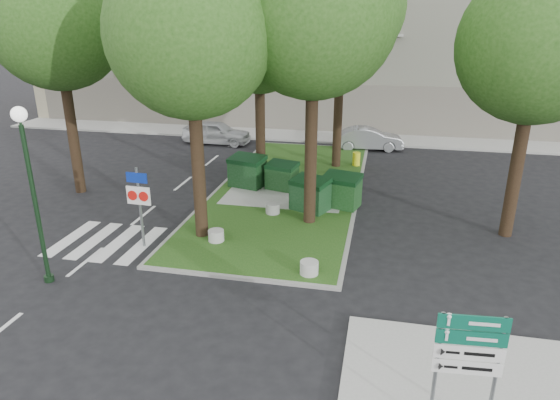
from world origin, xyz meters
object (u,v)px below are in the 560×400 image
(dumpster_b, at_px, (282,176))
(dumpster_d, at_px, (341,191))
(bollard_left, at_px, (216,236))
(bollard_right, at_px, (309,268))
(tree_street_left, at_px, (57,7))
(litter_bin, at_px, (356,159))
(tree_street_right, at_px, (543,29))
(car_white, at_px, (217,132))
(car_silver, at_px, (368,139))
(dumpster_a, at_px, (247,171))
(directional_sign, at_px, (468,355))
(street_lamp, at_px, (30,177))
(tree_median_mid, at_px, (261,25))
(traffic_sign_pole, at_px, (139,197))
(tree_median_near_left, at_px, (193,17))
(bollard_mid, at_px, (273,208))
(dumpster_c, at_px, (310,194))

(dumpster_b, relative_size, dumpster_d, 0.91)
(bollard_left, bearing_deg, bollard_right, -25.03)
(tree_street_left, xyz_separation_m, litter_bin, (11.61, 6.22, -7.19))
(tree_street_right, bearing_deg, bollard_left, -163.53)
(car_white, relative_size, car_silver, 1.04)
(dumpster_a, height_order, directional_sign, directional_sign)
(litter_bin, bearing_deg, car_silver, 83.78)
(dumpster_b, height_order, car_silver, dumpster_b)
(bollard_left, xyz_separation_m, street_lamp, (-4.00, -3.46, 2.93))
(bollard_right, bearing_deg, tree_median_mid, 112.43)
(street_lamp, bearing_deg, traffic_sign_pole, 59.05)
(dumpster_a, xyz_separation_m, street_lamp, (-3.48, -9.30, 2.44))
(bollard_left, bearing_deg, dumpster_b, 79.38)
(tree_median_near_left, height_order, bollard_mid, tree_median_near_left)
(dumpster_d, relative_size, bollard_mid, 3.05)
(tree_median_mid, height_order, car_white, tree_median_mid)
(traffic_sign_pole, xyz_separation_m, car_silver, (6.81, 14.68, -1.14))
(tree_median_mid, distance_m, car_white, 10.12)
(dumpster_c, bearing_deg, bollard_right, -57.54)
(bollard_right, relative_size, directional_sign, 0.23)
(dumpster_b, distance_m, dumpster_d, 3.19)
(tree_median_mid, xyz_separation_m, bollard_right, (3.53, -8.56, -6.66))
(tree_street_left, xyz_separation_m, dumpster_a, (7.05, 1.90, -6.85))
(dumpster_a, bearing_deg, traffic_sign_pole, -90.72)
(dumpster_a, height_order, car_white, dumpster_a)
(tree_median_near_left, height_order, dumpster_d, tree_median_near_left)
(dumpster_d, xyz_separation_m, bollard_right, (-0.38, -5.82, -0.46))
(litter_bin, relative_size, car_silver, 0.17)
(bollard_left, height_order, street_lamp, street_lamp)
(litter_bin, height_order, street_lamp, street_lamp)
(tree_median_near_left, bearing_deg, car_silver, 69.64)
(traffic_sign_pole, bearing_deg, street_lamp, -118.34)
(bollard_left, height_order, bollard_mid, bollard_mid)
(tree_median_near_left, height_order, litter_bin, tree_median_near_left)
(street_lamp, xyz_separation_m, traffic_sign_pole, (1.66, 2.77, -1.45))
(dumpster_b, distance_m, dumpster_c, 2.74)
(dumpster_a, height_order, dumpster_d, dumpster_a)
(traffic_sign_pole, xyz_separation_m, car_white, (-2.22, 14.16, -1.09))
(tree_median_near_left, bearing_deg, directional_sign, -43.57)
(tree_street_right, distance_m, dumpster_c, 9.58)
(tree_median_near_left, bearing_deg, dumpster_c, 43.85)
(dumpster_d, relative_size, traffic_sign_pole, 0.60)
(tree_street_left, relative_size, tree_street_right, 1.09)
(dumpster_c, distance_m, bollard_mid, 1.58)
(dumpster_d, xyz_separation_m, litter_bin, (0.20, 5.96, -0.31))
(dumpster_c, bearing_deg, litter_bin, 102.14)
(tree_street_right, bearing_deg, bollard_right, -144.82)
(tree_median_mid, relative_size, dumpster_d, 5.94)
(car_white, bearing_deg, dumpster_a, -151.90)
(tree_street_left, xyz_separation_m, car_white, (3.00, 9.53, -6.95))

